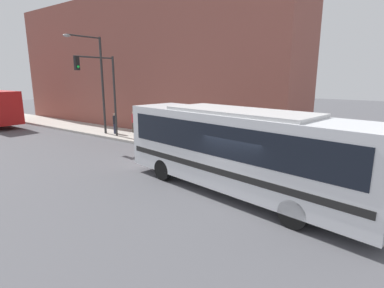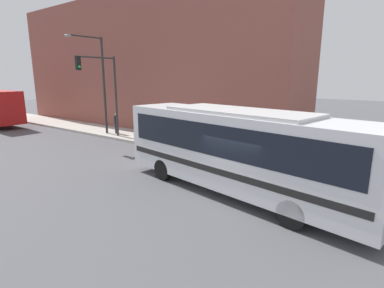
{
  "view_description": "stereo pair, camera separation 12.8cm",
  "coord_description": "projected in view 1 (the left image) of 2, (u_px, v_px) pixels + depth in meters",
  "views": [
    {
      "loc": [
        -9.73,
        -4.96,
        4.64
      ],
      "look_at": [
        1.61,
        3.38,
        1.48
      ],
      "focal_mm": 28.0,
      "sensor_mm": 36.0,
      "label": 1
    },
    {
      "loc": [
        -9.66,
        -5.07,
        4.64
      ],
      "look_at": [
        1.61,
        3.38,
        1.48
      ],
      "focal_mm": 28.0,
      "sensor_mm": 36.0,
      "label": 2
    }
  ],
  "objects": [
    {
      "name": "pedestrian_mid_block",
      "position": [
        134.0,
        122.0,
        24.51
      ],
      "size": [
        0.34,
        0.34,
        1.72
      ],
      "color": "#47382D",
      "rests_on": "sidewalk"
    },
    {
      "name": "parking_meter",
      "position": [
        177.0,
        134.0,
        19.44
      ],
      "size": [
        0.14,
        0.14,
        1.23
      ],
      "color": "#2D2D2D",
      "rests_on": "sidewalk"
    },
    {
      "name": "fire_hydrant",
      "position": [
        220.0,
        147.0,
        17.67
      ],
      "size": [
        0.22,
        0.3,
        0.8
      ],
      "color": "#999999",
      "rests_on": "sidewalk"
    },
    {
      "name": "sidewalk",
      "position": [
        78.0,
        127.0,
        27.94
      ],
      "size": [
        3.38,
        70.0,
        0.18
      ],
      "color": "#B7B2A8",
      "rests_on": "ground_plane"
    },
    {
      "name": "traffic_light_pole",
      "position": [
        102.0,
        83.0,
        21.62
      ],
      "size": [
        3.28,
        0.35,
        5.95
      ],
      "color": "#2D2D2D",
      "rests_on": "sidewalk"
    },
    {
      "name": "pedestrian_near_corner",
      "position": [
        115.0,
        123.0,
        23.96
      ],
      "size": [
        0.34,
        0.34,
        1.65
      ],
      "color": "#23283D",
      "rests_on": "sidewalk"
    },
    {
      "name": "street_lamp",
      "position": [
        98.0,
        77.0,
        22.96
      ],
      "size": [
        3.09,
        0.28,
        7.42
      ],
      "color": "#2D2D2D",
      "rests_on": "sidewalk"
    },
    {
      "name": "ground_plane",
      "position": [
        238.0,
        200.0,
        11.54
      ],
      "size": [
        120.0,
        120.0,
        0.0
      ],
      "primitive_type": "plane",
      "color": "#515156"
    },
    {
      "name": "city_bus",
      "position": [
        238.0,
        146.0,
        11.81
      ],
      "size": [
        4.13,
        11.13,
        3.42
      ],
      "rotation": [
        0.0,
        0.0,
        -0.16
      ],
      "color": "silver",
      "rests_on": "ground_plane"
    },
    {
      "name": "building_facade",
      "position": [
        141.0,
        64.0,
        28.13
      ],
      "size": [
        6.0,
        30.22,
        11.6
      ],
      "color": "brown",
      "rests_on": "ground_plane"
    }
  ]
}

